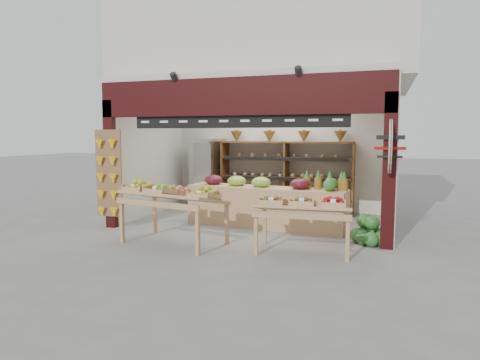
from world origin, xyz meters
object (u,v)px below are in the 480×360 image
at_px(mid_counter, 265,205).
at_px(watermelon_pile, 369,233).
at_px(refrigerator, 208,173).
at_px(display_table_right, 303,206).
at_px(back_shelving, 286,164).
at_px(display_table_left, 169,194).
at_px(cardboard_stack, 219,209).

distance_m(mid_counter, watermelon_pile, 2.29).
distance_m(refrigerator, display_table_right, 4.79).
height_order(back_shelving, display_table_left, back_shelving).
relative_size(back_shelving, watermelon_pile, 4.98).
bearing_deg(back_shelving, refrigerator, -177.75).
relative_size(cardboard_stack, display_table_left, 0.50).
xyz_separation_m(cardboard_stack, watermelon_pile, (3.42, -1.41, -0.02)).
height_order(mid_counter, display_table_left, display_table_left).
relative_size(back_shelving, display_table_right, 2.07).
xyz_separation_m(back_shelving, watermelon_pile, (2.11, -2.72, -1.01)).
distance_m(cardboard_stack, display_table_left, 2.53).
bearing_deg(watermelon_pile, mid_counter, 160.24).
bearing_deg(watermelon_pile, cardboard_stack, 157.64).
height_order(display_table_left, watermelon_pile, display_table_left).
xyz_separation_m(display_table_right, watermelon_pile, (1.03, 0.93, -0.59)).
bearing_deg(display_table_right, mid_counter, 123.16).
bearing_deg(back_shelving, watermelon_pile, -52.15).
bearing_deg(refrigerator, back_shelving, 20.93).
height_order(back_shelving, mid_counter, back_shelving).
height_order(display_table_right, watermelon_pile, display_table_right).
relative_size(refrigerator, mid_counter, 0.53).
distance_m(back_shelving, display_table_left, 3.99).
bearing_deg(watermelon_pile, display_table_right, -137.85).
bearing_deg(refrigerator, display_table_right, -29.46).
bearing_deg(back_shelving, display_table_right, -73.43).
height_order(refrigerator, display_table_left, refrigerator).
bearing_deg(refrigerator, cardboard_stack, -38.30).
xyz_separation_m(back_shelving, cardboard_stack, (-1.31, -1.31, -0.99)).
xyz_separation_m(back_shelving, display_table_left, (-1.32, -3.75, -0.33)).
relative_size(mid_counter, display_table_left, 1.77).
xyz_separation_m(refrigerator, mid_counter, (2.09, -1.87, -0.45)).
relative_size(back_shelving, mid_counter, 0.97).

